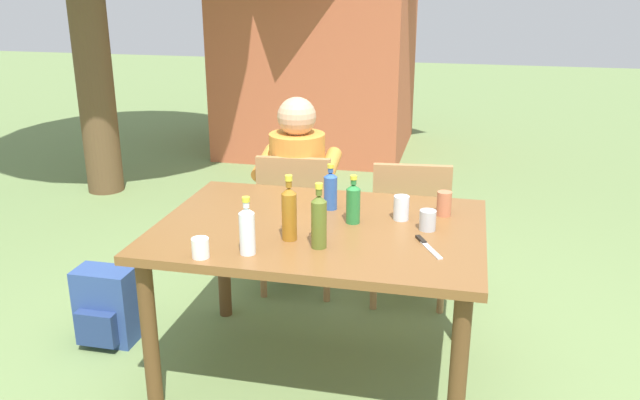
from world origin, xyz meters
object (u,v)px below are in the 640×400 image
bottle_green (353,203)px  bottle_olive (319,220)px  bottle_clear (247,230)px  dining_table (320,244)px  bottle_blue (330,190)px  bottle_amber (289,212)px  chair_far_right (410,224)px  table_knife (427,245)px  chair_far_left (298,215)px  cup_steel (428,220)px  backpack_by_near_side (106,308)px  brick_kiosk (320,26)px  cup_terracotta (444,204)px  cup_white (200,248)px  cup_glass (401,208)px  person_in_white_shirt (301,182)px

bottle_green → bottle_olive: size_ratio=0.81×
bottle_clear → dining_table: bearing=60.1°
bottle_blue → bottle_amber: 0.43m
bottle_amber → chair_far_right: bearing=67.1°
bottle_green → table_knife: bearing=-30.4°
chair_far_left → cup_steel: bearing=-44.0°
chair_far_left → cup_steel: 1.15m
backpack_by_near_side → brick_kiosk: (0.16, 4.28, 1.11)m
cup_steel → brick_kiosk: (-1.46, 4.26, 0.50)m
chair_far_left → table_knife: (0.80, -0.96, 0.28)m
bottle_blue → cup_terracotta: (0.53, 0.03, -0.04)m
chair_far_left → bottle_olive: size_ratio=3.15×
brick_kiosk → dining_table: bearing=-77.1°
bottle_amber → cup_terracotta: (0.62, 0.44, -0.07)m
bottle_amber → cup_steel: bearing=23.1°
chair_far_right → bottle_blue: (-0.34, -0.59, 0.37)m
dining_table → cup_white: 0.61m
bottle_green → cup_steel: 0.34m
bottle_olive → brick_kiosk: bearing=102.8°
bottle_clear → backpack_by_near_side: bearing=156.6°
dining_table → cup_glass: cup_glass is taller
dining_table → bottle_green: size_ratio=6.52×
chair_far_right → bottle_olive: bottle_olive is taller
table_knife → bottle_green: bearing=149.6°
dining_table → cup_steel: 0.49m
bottle_amber → cup_steel: 0.62m
chair_far_left → brick_kiosk: 3.65m
table_knife → dining_table: bearing=164.2°
bottle_green → table_knife: (0.35, -0.20, -0.09)m
dining_table → cup_terracotta: cup_terracotta is taller
chair_far_right → bottle_green: bearing=-104.7°
person_in_white_shirt → table_knife: bearing=-52.7°
chair_far_left → cup_terracotta: cup_terracotta is taller
chair_far_right → bottle_green: size_ratio=3.90×
bottle_clear → backpack_by_near_side: bottle_clear is taller
dining_table → bottle_clear: (-0.21, -0.37, 0.20)m
dining_table → chair_far_left: 0.90m
person_in_white_shirt → backpack_by_near_side: size_ratio=2.92×
person_in_white_shirt → chair_far_left: bearing=-86.9°
bottle_blue → dining_table: bearing=-89.6°
cup_steel → table_knife: bearing=-86.7°
bottle_clear → bottle_olive: bearing=25.5°
bottle_amber → person_in_white_shirt: bearing=102.0°
chair_far_left → bottle_olive: 1.19m
bottle_clear → cup_glass: 0.77m
bottle_clear → bottle_amber: size_ratio=0.85×
dining_table → backpack_by_near_side: 1.24m
dining_table → brick_kiosk: (-0.98, 4.31, 0.64)m
bottle_clear → cup_white: bearing=-155.5°
cup_steel → bottle_amber: bearing=-156.9°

